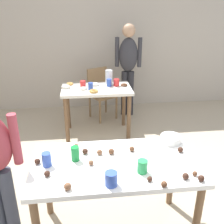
% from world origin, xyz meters
% --- Properties ---
extents(wall_back, '(6.40, 0.10, 2.60)m').
position_xyz_m(wall_back, '(0.00, 3.20, 1.30)').
color(wall_back, '#BCB2A3').
rests_on(wall_back, ground_plane).
extents(dining_table_near, '(1.33, 0.72, 0.75)m').
position_xyz_m(dining_table_near, '(-0.12, 0.03, 0.65)').
color(dining_table_near, white).
rests_on(dining_table_near, ground_plane).
extents(dining_table_far, '(1.03, 0.61, 0.75)m').
position_xyz_m(dining_table_far, '(-0.15, 1.96, 0.62)').
color(dining_table_far, silver).
rests_on(dining_table_far, ground_plane).
extents(chair_far_table, '(0.54, 0.54, 0.87)m').
position_xyz_m(chair_far_table, '(-0.05, 2.62, 0.50)').
color(chair_far_table, olive).
rests_on(chair_far_table, ground_plane).
extents(person_adult_far, '(0.45, 0.26, 1.60)m').
position_xyz_m(person_adult_far, '(0.43, 2.64, 0.97)').
color(person_adult_far, '#28282D').
rests_on(person_adult_far, ground_plane).
extents(mixing_bowl, '(0.19, 0.19, 0.07)m').
position_xyz_m(mixing_bowl, '(0.42, 0.29, 0.78)').
color(mixing_bowl, white).
rests_on(mixing_bowl, dining_table_near).
extents(soda_can, '(0.07, 0.07, 0.12)m').
position_xyz_m(soda_can, '(-0.43, 0.09, 0.81)').
color(soda_can, '#198438').
rests_on(soda_can, dining_table_near).
extents(fork_near, '(0.17, 0.02, 0.01)m').
position_xyz_m(fork_near, '(-0.30, -0.16, 0.75)').
color(fork_near, silver).
rests_on(fork_near, dining_table_near).
extents(cup_near_0, '(0.08, 0.08, 0.10)m').
position_xyz_m(cup_near_0, '(0.07, -0.13, 0.80)').
color(cup_near_0, green).
rests_on(cup_near_0, dining_table_near).
extents(cup_near_1, '(0.09, 0.09, 0.10)m').
position_xyz_m(cup_near_1, '(-0.18, -0.25, 0.80)').
color(cup_near_1, '#3351B2').
rests_on(cup_near_1, dining_table_near).
extents(cup_near_2, '(0.07, 0.07, 0.11)m').
position_xyz_m(cup_near_2, '(-0.65, 0.04, 0.81)').
color(cup_near_2, '#3351B2').
rests_on(cup_near_2, dining_table_near).
extents(cake_ball_0, '(0.05, 0.05, 0.05)m').
position_xyz_m(cake_ball_0, '(-0.13, 0.15, 0.77)').
color(cake_ball_0, brown).
rests_on(cake_ball_0, dining_table_near).
extents(cake_ball_1, '(0.04, 0.04, 0.04)m').
position_xyz_m(cake_ball_1, '(0.18, -0.31, 0.77)').
color(cake_ball_1, brown).
rests_on(cake_ball_1, dining_table_near).
extents(cake_ball_2, '(0.04, 0.04, 0.04)m').
position_xyz_m(cake_ball_2, '(0.05, 0.18, 0.77)').
color(cake_ball_2, brown).
rests_on(cake_ball_2, dining_table_near).
extents(cake_ball_3, '(0.05, 0.05, 0.05)m').
position_xyz_m(cake_ball_3, '(0.46, 0.11, 0.77)').
color(cake_ball_3, '#3D2319').
rests_on(cake_ball_3, dining_table_near).
extents(cake_ball_4, '(0.05, 0.05, 0.05)m').
position_xyz_m(cake_ball_4, '(-0.23, 0.15, 0.77)').
color(cake_ball_4, brown).
rests_on(cake_ball_4, dining_table_near).
extents(cake_ball_5, '(0.05, 0.05, 0.05)m').
position_xyz_m(cake_ball_5, '(-0.48, -0.26, 0.78)').
color(cake_ball_5, brown).
rests_on(cake_ball_5, dining_table_near).
extents(cake_ball_6, '(0.04, 0.04, 0.04)m').
position_xyz_m(cake_ball_6, '(-0.31, 0.01, 0.77)').
color(cake_ball_6, brown).
rests_on(cake_ball_6, dining_table_near).
extents(cake_ball_7, '(0.04, 0.04, 0.04)m').
position_xyz_m(cake_ball_7, '(0.10, -0.24, 0.77)').
color(cake_ball_7, '#3D2319').
rests_on(cake_ball_7, dining_table_near).
extents(cake_ball_8, '(0.05, 0.05, 0.05)m').
position_xyz_m(cake_ball_8, '(0.47, -0.28, 0.77)').
color(cake_ball_8, '#3D2319').
rests_on(cake_ball_8, dining_table_near).
extents(cake_ball_9, '(0.05, 0.05, 0.05)m').
position_xyz_m(cake_ball_9, '(0.36, -0.24, 0.77)').
color(cake_ball_9, '#3D2319').
rests_on(cake_ball_9, dining_table_near).
extents(cake_ball_10, '(0.05, 0.05, 0.05)m').
position_xyz_m(cake_ball_10, '(-0.35, 0.18, 0.77)').
color(cake_ball_10, '#3D2319').
rests_on(cake_ball_10, dining_table_near).
extents(cake_ball_11, '(0.05, 0.05, 0.05)m').
position_xyz_m(cake_ball_11, '(-0.73, 0.07, 0.77)').
color(cake_ball_11, '#3D2319').
rests_on(cake_ball_11, dining_table_near).
extents(cake_ball_12, '(0.04, 0.04, 0.04)m').
position_xyz_m(cake_ball_12, '(-0.43, 0.28, 0.77)').
color(cake_ball_12, brown).
rests_on(cake_ball_12, dining_table_near).
extents(cake_ball_13, '(0.04, 0.04, 0.04)m').
position_xyz_m(cake_ball_13, '(-0.64, -0.10, 0.77)').
color(cake_ball_13, '#3D2319').
rests_on(cake_ball_13, dining_table_near).
extents(cake_ball_14, '(0.04, 0.04, 0.04)m').
position_xyz_m(cake_ball_14, '(0.45, -0.21, 0.77)').
color(cake_ball_14, brown).
rests_on(cake_ball_14, dining_table_near).
extents(pitcher_far, '(0.11, 0.11, 0.21)m').
position_xyz_m(pitcher_far, '(0.05, 2.17, 0.86)').
color(pitcher_far, white).
rests_on(pitcher_far, dining_table_far).
extents(cup_far_0, '(0.08, 0.08, 0.11)m').
position_xyz_m(cup_far_0, '(0.04, 2.03, 0.81)').
color(cup_far_0, '#3351B2').
rests_on(cup_far_0, dining_table_far).
extents(cup_far_1, '(0.08, 0.08, 0.10)m').
position_xyz_m(cup_far_1, '(-0.35, 2.03, 0.80)').
color(cup_far_1, red).
rests_on(cup_far_1, dining_table_far).
extents(cup_far_2, '(0.09, 0.09, 0.11)m').
position_xyz_m(cup_far_2, '(0.15, 2.03, 0.80)').
color(cup_far_2, red).
rests_on(cup_far_2, dining_table_far).
extents(cup_far_3, '(0.07, 0.07, 0.11)m').
position_xyz_m(cup_far_3, '(-0.24, 1.89, 0.80)').
color(cup_far_3, '#3351B2').
rests_on(cup_far_3, dining_table_far).
extents(donut_far_0, '(0.13, 0.13, 0.04)m').
position_xyz_m(donut_far_0, '(-0.60, 2.01, 0.77)').
color(donut_far_0, white).
rests_on(donut_far_0, dining_table_far).
extents(donut_far_1, '(0.11, 0.11, 0.03)m').
position_xyz_m(donut_far_1, '(-0.34, 1.92, 0.77)').
color(donut_far_1, white).
rests_on(donut_far_1, dining_table_far).
extents(donut_far_2, '(0.10, 0.10, 0.03)m').
position_xyz_m(donut_far_2, '(-0.55, 2.17, 0.77)').
color(donut_far_2, gold).
rests_on(donut_far_2, dining_table_far).
extents(donut_far_3, '(0.10, 0.10, 0.03)m').
position_xyz_m(donut_far_3, '(0.27, 2.02, 0.76)').
color(donut_far_3, brown).
rests_on(donut_far_3, dining_table_far).
extents(donut_far_4, '(0.12, 0.12, 0.04)m').
position_xyz_m(donut_far_4, '(-0.20, 1.77, 0.77)').
color(donut_far_4, gold).
rests_on(donut_far_4, dining_table_far).
extents(donut_far_5, '(0.12, 0.12, 0.04)m').
position_xyz_m(donut_far_5, '(-0.17, 2.10, 0.77)').
color(donut_far_5, white).
rests_on(donut_far_5, dining_table_far).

